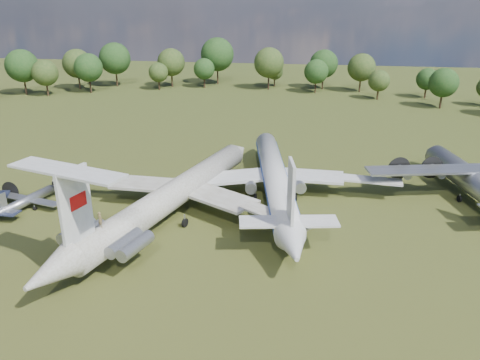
% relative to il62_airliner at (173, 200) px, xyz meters
% --- Properties ---
extents(ground, '(300.00, 300.00, 0.00)m').
position_rel_il62_airliner_xyz_m(ground, '(-0.95, 1.83, -2.45)').
color(ground, '#233C14').
rests_on(ground, ground).
extents(il62_airliner, '(50.85, 58.68, 4.90)m').
position_rel_il62_airliner_xyz_m(il62_airliner, '(0.00, 0.00, 0.00)').
color(il62_airliner, silver).
rests_on(il62_airliner, ground).
extents(tu104_jet, '(44.00, 53.80, 4.83)m').
position_rel_il62_airliner_xyz_m(tu104_jet, '(12.77, 8.14, -0.03)').
color(tu104_jet, silver).
rests_on(tu104_jet, ground).
extents(an12_transport, '(37.07, 39.79, 4.47)m').
position_rel_il62_airliner_xyz_m(an12_transport, '(40.84, 11.99, -0.21)').
color(an12_transport, '#989A9F').
rests_on(an12_transport, ground).
extents(small_prop_northwest, '(12.21, 14.72, 1.88)m').
position_rel_il62_airliner_xyz_m(small_prop_northwest, '(-20.52, -0.40, -1.51)').
color(small_prop_northwest, '#A4A7AC').
rests_on(small_prop_northwest, ground).
extents(person_on_il62, '(0.75, 0.67, 1.71)m').
position_rel_il62_airliner_xyz_m(person_on_il62, '(-3.84, -13.16, 3.30)').
color(person_on_il62, olive).
rests_on(person_on_il62, il62_airliner).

